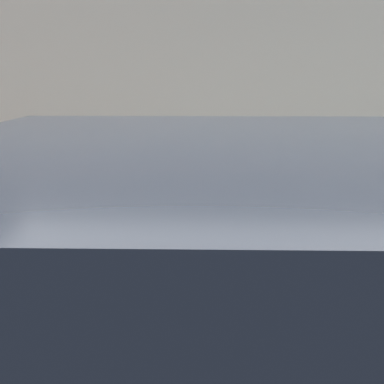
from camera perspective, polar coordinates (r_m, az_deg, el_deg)
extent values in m
cube|color=#ADAAA3|center=(4.50, 3.97, -12.44)|extent=(24.00, 2.80, 0.11)
cylinder|color=#2D2D30|center=(3.36, 0.00, -11.60)|extent=(0.07, 0.07, 0.92)
cube|color=black|center=(3.16, 0.00, -0.82)|extent=(0.18, 0.14, 0.37)
cube|color=gray|center=(3.08, -0.10, -0.64)|extent=(0.10, 0.01, 0.13)
cylinder|color=slate|center=(3.11, 0.00, 3.44)|extent=(0.19, 0.11, 0.19)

